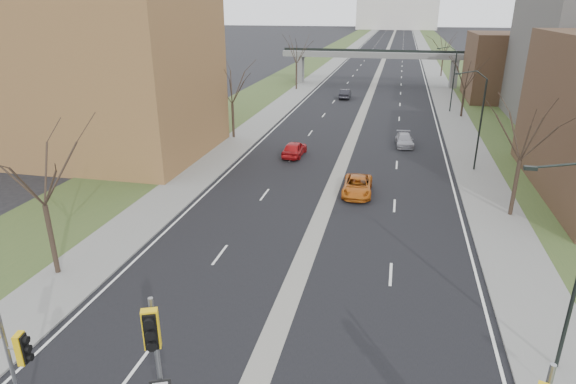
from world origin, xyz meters
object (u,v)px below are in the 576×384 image
(signal_pole_left, at_px, (7,344))
(car_right_near, at_px, (357,186))
(signal_pole_median, at_px, (156,354))
(car_left_near, at_px, (294,149))
(car_right_mid, at_px, (404,140))
(car_left_far, at_px, (345,94))

(signal_pole_left, distance_m, car_right_near, 26.94)
(signal_pole_left, height_order, signal_pole_median, signal_pole_median)
(car_left_near, bearing_deg, signal_pole_left, 88.49)
(signal_pole_median, relative_size, car_right_mid, 1.38)
(car_left_near, relative_size, car_right_near, 0.91)
(signal_pole_median, bearing_deg, car_left_far, 68.39)
(car_left_far, bearing_deg, car_right_near, 97.52)
(car_left_near, distance_m, car_left_far, 32.57)
(car_right_near, relative_size, car_right_mid, 1.13)
(car_left_near, bearing_deg, car_right_near, 130.65)
(signal_pole_median, xyz_separation_m, car_left_near, (-3.01, 34.03, -3.34))
(signal_pole_left, height_order, car_left_far, signal_pole_left)
(car_left_far, bearing_deg, car_left_near, 87.45)
(car_left_near, bearing_deg, signal_pole_median, 97.64)
(signal_pole_left, relative_size, car_left_near, 1.20)
(car_left_near, height_order, car_right_mid, car_left_near)
(car_left_far, xyz_separation_m, car_right_near, (5.68, -41.45, -0.06))
(car_left_far, xyz_separation_m, car_right_mid, (9.26, -26.29, -0.11))
(signal_pole_median, xyz_separation_m, car_left_far, (-1.72, 66.58, -3.36))
(signal_pole_left, bearing_deg, car_right_mid, 61.82)
(car_right_near, bearing_deg, car_right_mid, 74.75)
(signal_pole_left, distance_m, car_left_near, 34.19)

